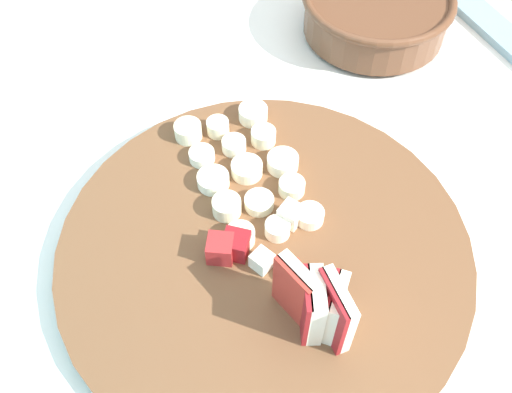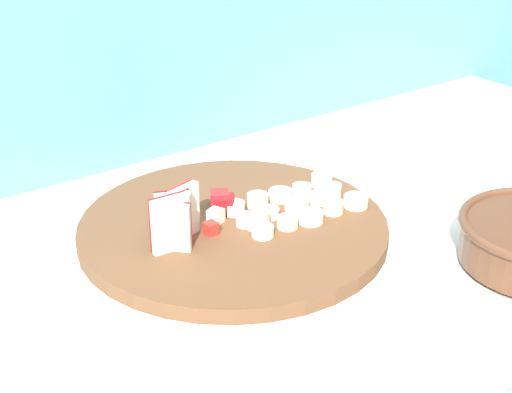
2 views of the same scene
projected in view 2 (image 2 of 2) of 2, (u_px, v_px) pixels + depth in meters
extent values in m
cube|color=#5BA3C1|center=(187.00, 280.00, 1.23)|extent=(2.40, 0.04, 1.31)
cylinder|color=brown|center=(233.00, 228.00, 0.88)|extent=(0.36, 0.36, 0.02)
cube|color=maroon|center=(175.00, 225.00, 0.81)|extent=(0.03, 0.03, 0.06)
cube|color=beige|center=(174.00, 227.00, 0.80)|extent=(0.03, 0.03, 0.06)
cube|color=maroon|center=(173.00, 215.00, 0.82)|extent=(0.04, 0.02, 0.06)
cube|color=#EFE5CC|center=(173.00, 218.00, 0.82)|extent=(0.04, 0.03, 0.06)
cube|color=maroon|center=(168.00, 222.00, 0.81)|extent=(0.04, 0.01, 0.06)
cube|color=#EFE5CC|center=(170.00, 224.00, 0.80)|extent=(0.04, 0.01, 0.06)
cube|color=#B22D23|center=(181.00, 210.00, 0.83)|extent=(0.04, 0.01, 0.06)
cube|color=#EFE5CC|center=(184.00, 211.00, 0.83)|extent=(0.04, 0.02, 0.06)
cube|color=#EFE5CC|center=(216.00, 216.00, 0.87)|extent=(0.02, 0.02, 0.02)
cube|color=maroon|center=(224.00, 204.00, 0.89)|extent=(0.03, 0.03, 0.02)
cube|color=#A32323|center=(220.00, 200.00, 0.90)|extent=(0.03, 0.03, 0.02)
cube|color=#EFE5CC|center=(259.00, 222.00, 0.85)|extent=(0.03, 0.03, 0.02)
cube|color=#B22D23|center=(211.00, 228.00, 0.84)|extent=(0.01, 0.01, 0.01)
cylinder|color=white|center=(263.00, 231.00, 0.84)|extent=(0.03, 0.03, 0.01)
cylinder|color=beige|center=(288.00, 222.00, 0.86)|extent=(0.02, 0.02, 0.01)
cylinder|color=white|center=(311.00, 217.00, 0.87)|extent=(0.03, 0.03, 0.01)
cylinder|color=beige|center=(333.00, 207.00, 0.89)|extent=(0.02, 0.02, 0.01)
cylinder|color=white|center=(356.00, 201.00, 0.91)|extent=(0.03, 0.03, 0.01)
cylinder|color=white|center=(246.00, 220.00, 0.86)|extent=(0.02, 0.02, 0.01)
cylinder|color=#F4EAC6|center=(268.00, 213.00, 0.88)|extent=(0.03, 0.03, 0.01)
cylinder|color=#F4EAC6|center=(297.00, 205.00, 0.90)|extent=(0.03, 0.03, 0.01)
cylinder|color=white|center=(318.00, 198.00, 0.92)|extent=(0.02, 0.02, 0.01)
cylinder|color=beige|center=(333.00, 190.00, 0.93)|extent=(0.02, 0.02, 0.01)
cylinder|color=beige|center=(234.00, 208.00, 0.89)|extent=(0.03, 0.03, 0.01)
cylinder|color=beige|center=(258.00, 200.00, 0.91)|extent=(0.03, 0.03, 0.02)
cylinder|color=white|center=(281.00, 195.00, 0.92)|extent=(0.03, 0.03, 0.01)
cylinder|color=white|center=(302.00, 189.00, 0.94)|extent=(0.02, 0.02, 0.01)
cylinder|color=beige|center=(322.00, 180.00, 0.96)|extent=(0.03, 0.03, 0.02)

